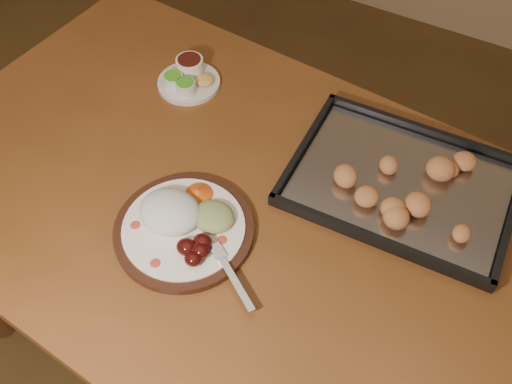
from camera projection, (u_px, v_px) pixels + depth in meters
The scene contains 5 objects.
ground at pixel (191, 368), 1.73m from camera, with size 4.00×4.00×0.00m, color brown.
dining_table at pixel (246, 230), 1.26m from camera, with size 1.57×1.03×0.75m.
dinner_plate at pixel (184, 223), 1.12m from camera, with size 0.35×0.28×0.06m.
condiment_saucer at pixel (188, 78), 1.39m from camera, with size 0.15×0.15×0.05m.
baking_tray at pixel (401, 182), 1.20m from camera, with size 0.47×0.36×0.05m.
Camera 1 is at (0.48, -0.46, 1.70)m, focal length 40.00 mm.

